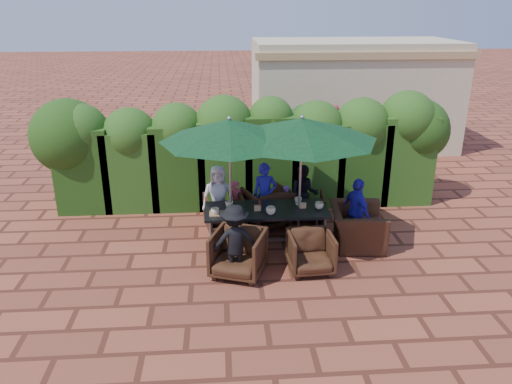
{
  "coord_description": "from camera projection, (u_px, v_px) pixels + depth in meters",
  "views": [
    {
      "loc": [
        -0.58,
        -8.16,
        4.28
      ],
      "look_at": [
        0.04,
        0.4,
        0.99
      ],
      "focal_mm": 35.0,
      "sensor_mm": 36.0,
      "label": 1
    }
  ],
  "objects": [
    {
      "name": "cup_e",
      "position": [
        319.0,
        206.0,
        9.04
      ],
      "size": [
        0.16,
        0.16,
        0.12
      ],
      "primitive_type": "imported",
      "color": "beige",
      "rests_on": "dining_table"
    },
    {
      "name": "sauce_bottle",
      "position": [
        260.0,
        204.0,
        9.07
      ],
      "size": [
        0.04,
        0.04,
        0.17
      ],
      "primitive_type": "cylinder",
      "color": "#4C230C",
      "rests_on": "dining_table"
    },
    {
      "name": "hedge_wall",
      "position": [
        245.0,
        145.0,
        10.84
      ],
      "size": [
        9.1,
        1.6,
        2.5
      ],
      "color": "#193D10",
      "rests_on": "ground"
    },
    {
      "name": "pedestrian_a",
      "position": [
        301.0,
        140.0,
        12.84
      ],
      "size": [
        1.83,
        0.91,
        1.88
      ],
      "primitive_type": "imported",
      "rotation": [
        0.0,
        0.0,
        2.97
      ],
      "color": "green",
      "rests_on": "ground"
    },
    {
      "name": "number_block_right",
      "position": [
        303.0,
        205.0,
        9.08
      ],
      "size": [
        0.12,
        0.06,
        0.1
      ],
      "primitive_type": "cube",
      "color": "tan",
      "rests_on": "dining_table"
    },
    {
      "name": "umbrella_left",
      "position": [
        229.0,
        131.0,
        8.52
      ],
      "size": [
        2.43,
        2.43,
        2.46
      ],
      "color": "gray",
      "rests_on": "ground"
    },
    {
      "name": "chair_far_right",
      "position": [
        306.0,
        208.0,
        10.11
      ],
      "size": [
        0.77,
        0.73,
        0.73
      ],
      "primitive_type": "imported",
      "rotation": [
        0.0,
        0.0,
        3.05
      ],
      "color": "black",
      "rests_on": "ground"
    },
    {
      "name": "adult_near_left",
      "position": [
        235.0,
        241.0,
        8.11
      ],
      "size": [
        0.84,
        0.45,
        1.26
      ],
      "primitive_type": "imported",
      "rotation": [
        0.0,
        0.0,
        3.24
      ],
      "color": "black",
      "rests_on": "ground"
    },
    {
      "name": "cup_a",
      "position": [
        215.0,
        211.0,
        8.8
      ],
      "size": [
        0.15,
        0.15,
        0.12
      ],
      "primitive_type": "imported",
      "color": "beige",
      "rests_on": "dining_table"
    },
    {
      "name": "child_right",
      "position": [
        287.0,
        205.0,
        10.11
      ],
      "size": [
        0.36,
        0.32,
        0.82
      ],
      "primitive_type": "imported",
      "rotation": [
        0.0,
        0.0,
        0.32
      ],
      "color": "purple",
      "rests_on": "ground"
    },
    {
      "name": "serving_tray",
      "position": [
        219.0,
        214.0,
        8.84
      ],
      "size": [
        0.35,
        0.25,
        0.02
      ],
      "primitive_type": "cube",
      "color": "#99714A",
      "rests_on": "dining_table"
    },
    {
      "name": "cup_d",
      "position": [
        298.0,
        201.0,
        9.23
      ],
      "size": [
        0.14,
        0.14,
        0.13
      ],
      "primitive_type": "imported",
      "color": "beige",
      "rests_on": "dining_table"
    },
    {
      "name": "number_block_left",
      "position": [
        258.0,
        208.0,
        8.97
      ],
      "size": [
        0.12,
        0.06,
        0.1
      ],
      "primitive_type": "cube",
      "color": "tan",
      "rests_on": "dining_table"
    },
    {
      "name": "dining_table",
      "position": [
        266.0,
        213.0,
        9.09
      ],
      "size": [
        2.23,
        0.9,
        0.75
      ],
      "color": "black",
      "rests_on": "ground"
    },
    {
      "name": "adult_far_mid",
      "position": [
        265.0,
        195.0,
        9.93
      ],
      "size": [
        0.49,
        0.4,
        1.32
      ],
      "primitive_type": "imported",
      "rotation": [
        0.0,
        0.0,
        -0.03
      ],
      "color": "#2620B2",
      "rests_on": "ground"
    },
    {
      "name": "chair_near_left",
      "position": [
        238.0,
        251.0,
        8.22
      ],
      "size": [
        1.03,
        1.0,
        0.84
      ],
      "primitive_type": "imported",
      "rotation": [
        0.0,
        0.0,
        -0.35
      ],
      "color": "black",
      "rests_on": "ground"
    },
    {
      "name": "pedestrian_c",
      "position": [
        366.0,
        141.0,
        13.14
      ],
      "size": [
        1.06,
        1.12,
        1.65
      ],
      "primitive_type": "imported",
      "rotation": [
        0.0,
        0.0,
        2.29
      ],
      "color": "#9B9BA3",
      "rests_on": "ground"
    },
    {
      "name": "chair_end_right",
      "position": [
        357.0,
        221.0,
        9.22
      ],
      "size": [
        0.84,
        1.18,
        0.97
      ],
      "primitive_type": "imported",
      "rotation": [
        0.0,
        0.0,
        1.45
      ],
      "color": "black",
      "rests_on": "ground"
    },
    {
      "name": "pedestrian_b",
      "position": [
        330.0,
        138.0,
        13.24
      ],
      "size": [
        0.9,
        0.6,
        1.77
      ],
      "primitive_type": "imported",
      "rotation": [
        0.0,
        0.0,
        3.24
      ],
      "color": "#F0546B",
      "rests_on": "ground"
    },
    {
      "name": "umbrella_right",
      "position": [
        302.0,
        129.0,
        8.6
      ],
      "size": [
        2.68,
        2.68,
        2.46
      ],
      "color": "gray",
      "rests_on": "ground"
    },
    {
      "name": "ground",
      "position": [
        255.0,
        250.0,
        9.17
      ],
      "size": [
        80.0,
        80.0,
        0.0
      ],
      "primitive_type": "plane",
      "color": "brown",
      "rests_on": "ground"
    },
    {
      "name": "chair_near_right",
      "position": [
        311.0,
        250.0,
        8.35
      ],
      "size": [
        0.76,
        0.72,
        0.75
      ],
      "primitive_type": "imported",
      "rotation": [
        0.0,
        0.0,
        0.06
      ],
      "color": "black",
      "rests_on": "ground"
    },
    {
      "name": "child_left",
      "position": [
        236.0,
        202.0,
        10.14
      ],
      "size": [
        0.4,
        0.37,
        0.91
      ],
      "primitive_type": "imported",
      "rotation": [
        0.0,
        0.0,
        0.38
      ],
      "color": "#F0546B",
      "rests_on": "ground"
    },
    {
      "name": "ketchup_bottle",
      "position": [
        260.0,
        203.0,
        9.08
      ],
      "size": [
        0.04,
        0.04,
        0.17
      ],
      "primitive_type": "cylinder",
      "color": "#B20C0A",
      "rests_on": "dining_table"
    },
    {
      "name": "chair_far_left",
      "position": [
        224.0,
        210.0,
        9.94
      ],
      "size": [
        0.85,
        0.81,
        0.77
      ],
      "primitive_type": "imported",
      "rotation": [
        0.0,
        0.0,
        3.31
      ],
      "color": "black",
      "rests_on": "ground"
    },
    {
      "name": "adult_far_right",
      "position": [
        304.0,
        194.0,
        10.13
      ],
      "size": [
        0.64,
        0.46,
        1.22
      ],
      "primitive_type": "imported",
      "rotation": [
        0.0,
        0.0,
        -0.19
      ],
      "color": "black",
      "rests_on": "ground"
    },
    {
      "name": "adult_far_left",
      "position": [
        218.0,
        197.0,
        9.88
      ],
      "size": [
        0.65,
        0.4,
        1.3
      ],
      "primitive_type": "imported",
      "rotation": [
        0.0,
        0.0,
        -0.03
      ],
      "color": "silver",
      "rests_on": "ground"
    },
    {
      "name": "cup_b",
      "position": [
        229.0,
        205.0,
        9.05
      ],
      "size": [
        0.15,
        0.15,
        0.14
      ],
      "primitive_type": "imported",
      "color": "beige",
      "rests_on": "dining_table"
    },
    {
      "name": "chair_far_mid",
      "position": [
        267.0,
        205.0,
        10.09
      ],
      "size": [
        1.06,
        1.03,
        0.85
      ],
      "primitive_type": "imported",
      "rotation": [
        0.0,
        0.0,
        3.54
      ],
      "color": "black",
      "rests_on": "ground"
    },
    {
      "name": "cup_c",
      "position": [
        271.0,
        211.0,
        8.81
      ],
      "size": [
        0.17,
        0.17,
        0.14
      ],
      "primitive_type": "imported",
      "color": "beige",
      "rests_on": "dining_table"
    },
    {
      "name": "adult_end_right",
      "position": [
        357.0,
        211.0,
        9.24
      ],
      "size": [
        0.61,
        0.83,
        1.27
      ],
      "primitive_type": "imported",
      "rotation": [
        0.0,
        0.0,
        1.92
      ],
      "color": "#2620B2",
      "rests_on": "ground"
    },
    {
      "name": "building",
      "position": [
        352.0,
        94.0,
        15.35
      ],
      "size": [
        6.2,
        3.08,
        3.2
      ],
      "color": "beige",
      "rests_on": "ground"
    }
  ]
}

